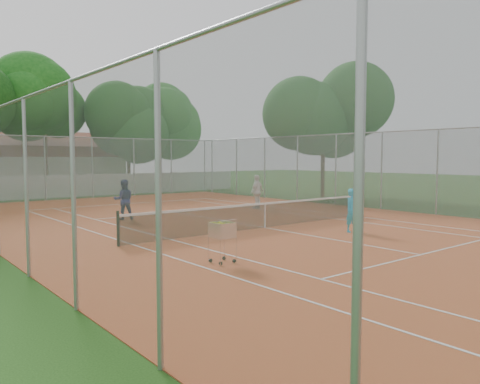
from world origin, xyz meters
TOP-DOWN VIEW (x-y plane):
  - ground at (0.00, 0.00)m, footprint 120.00×120.00m
  - court_pad at (0.00, 0.00)m, footprint 18.00×34.00m
  - court_lines at (0.00, 0.00)m, footprint 10.98×23.78m
  - tennis_net at (0.00, 0.00)m, footprint 11.88×0.10m
  - perimeter_fence at (0.00, 0.00)m, footprint 18.00×34.00m
  - boundary_wall at (0.00, 19.00)m, footprint 26.00×0.30m
  - clubhouse at (-2.00, 29.00)m, footprint 16.40×9.00m
  - tropical_trees at (0.00, 22.00)m, footprint 29.00×19.00m
  - player_near at (1.75, -2.73)m, footprint 0.61×0.44m
  - player_far_left at (-3.16, 5.54)m, footprint 1.01×0.89m
  - player_far_right at (4.16, 5.21)m, footprint 1.12×0.70m
  - ball_hopper at (-4.84, -3.77)m, footprint 0.73×0.73m

SIDE VIEW (x-z plane):
  - ground at x=0.00m, z-range 0.00..0.00m
  - court_pad at x=0.00m, z-range 0.00..0.02m
  - court_lines at x=0.00m, z-range 0.02..0.03m
  - tennis_net at x=0.00m, z-range 0.02..1.00m
  - ball_hopper at x=-4.84m, z-range 0.02..1.16m
  - boundary_wall at x=0.00m, z-range 0.00..1.50m
  - player_near at x=1.75m, z-range 0.02..1.58m
  - player_far_left at x=-3.16m, z-range 0.02..1.75m
  - player_far_right at x=4.16m, z-range 0.02..1.79m
  - perimeter_fence at x=0.00m, z-range 0.00..4.00m
  - clubhouse at x=-2.00m, z-range 0.00..4.40m
  - tropical_trees at x=0.00m, z-range 0.00..10.00m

